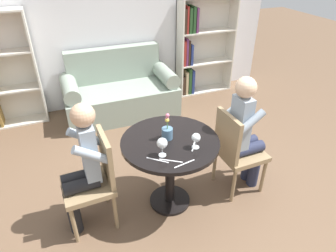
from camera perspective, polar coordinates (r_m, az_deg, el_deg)
The scene contains 16 objects.
ground_plane at distance 3.11m, azimuth 0.35°, elevation -14.08°, with size 16.00×16.00×0.00m, color brown.
back_wall at distance 4.58m, azimuth -11.63°, elevation 20.13°, with size 5.20×0.05×2.70m.
round_table at distance 2.72m, azimuth 0.39°, elevation -5.56°, with size 0.88×0.88×0.74m.
couch at distance 4.51m, azimuth -9.13°, elevation 6.19°, with size 1.60×0.80×0.92m.
bookshelf_right at distance 5.03m, azimuth 5.70°, elevation 14.53°, with size 0.94×0.28×1.54m.
chair_left at distance 2.70m, azimuth -13.74°, elevation -9.50°, with size 0.44×0.44×0.90m.
chair_right at distance 3.02m, azimuth 12.78°, elevation -4.29°, with size 0.43×0.43×0.90m.
person_left at distance 2.60m, azimuth -16.11°, elevation -7.62°, with size 0.43×0.35×1.21m.
person_right at distance 2.98m, azimuth 14.55°, elevation -1.36°, with size 0.42×0.35×1.25m.
wine_glass_left at distance 2.39m, azimuth -1.12°, elevation -3.38°, with size 0.09×0.09×0.17m.
wine_glass_right at distance 2.50m, azimuth 5.35°, elevation -2.31°, with size 0.08×0.08×0.14m.
flower_vase at distance 2.62m, azimuth -0.15°, elevation -1.06°, with size 0.10×0.10×0.25m.
knife_left_setting at distance 2.58m, azimuth 4.95°, elevation -3.61°, with size 0.12×0.16×0.00m.
fork_left_setting at distance 2.37m, azimuth 3.17°, elevation -7.18°, with size 0.19×0.05×0.00m.
knife_right_setting at distance 2.40m, azimuth 0.57°, elevation -6.63°, with size 0.16×0.12×0.00m.
fork_right_setting at distance 2.40m, azimuth -1.99°, elevation -6.51°, with size 0.15×0.13×0.00m.
Camera 1 is at (-0.81, -2.01, 2.24)m, focal length 32.00 mm.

